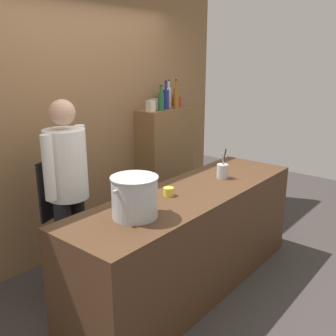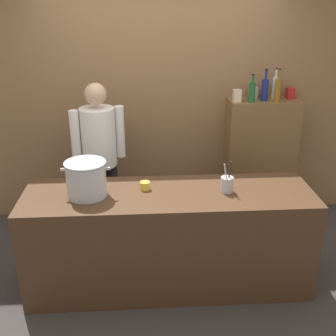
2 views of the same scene
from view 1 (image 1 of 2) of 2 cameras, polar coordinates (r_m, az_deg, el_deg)
The scene contains 16 objects.
ground_plane at distance 3.59m, azimuth 3.10°, elevation -17.13°, with size 8.00×8.00×0.00m, color #383330.
brick_back_panel at distance 4.01m, azimuth -13.09°, elevation 9.06°, with size 4.40×0.10×3.00m, color olive.
prep_counter at distance 3.36m, azimuth 3.22°, elevation -10.72°, with size 2.42×0.70×0.90m, color #472D1C.
bar_cabinet at distance 4.78m, azimuth -0.42°, elevation 0.67°, with size 0.76×0.32×1.38m, color brown.
chef at distance 3.28m, azimuth -14.85°, elevation -2.23°, with size 0.51×0.40×1.66m.
stockpot_large at distance 2.65m, azimuth -5.00°, elevation -4.32°, with size 0.39×0.33×0.29m.
utensil_crock at distance 3.54m, azimuth 8.14°, elevation -0.42°, with size 0.10×0.10×0.28m.
butter_jar at distance 3.07m, azimuth 0.08°, elevation -3.55°, with size 0.08×0.08×0.07m, color yellow.
wine_bottle_amber at distance 4.65m, azimuth 1.20°, elevation 10.48°, with size 0.07×0.07×0.34m.
wine_bottle_green at distance 4.45m, azimuth -1.06°, elevation 9.99°, with size 0.07×0.07×0.29m.
wine_bottle_cobalt at distance 4.59m, azimuth -0.32°, elevation 10.34°, with size 0.07×0.07×0.33m.
wine_bottle_clear at distance 4.72m, azimuth 0.13°, elevation 10.58°, with size 0.06×0.06×0.33m.
wine_glass_short at distance 4.72m, azimuth -1.18°, elevation 10.41°, with size 0.07×0.07×0.16m.
spice_tin_red at distance 4.89m, azimuth 1.28°, elevation 9.94°, with size 0.08×0.08×0.11m, color red.
spice_tin_cream at distance 4.37m, azimuth -2.62°, elevation 9.23°, with size 0.08×0.08×0.12m, color beige.
spice_tin_silver at distance 4.61m, azimuth -2.19°, elevation 9.58°, with size 0.09×0.09×0.12m, color #B2B2B7.
Camera 1 is at (-2.43, -1.75, 1.98)m, focal length 40.75 mm.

